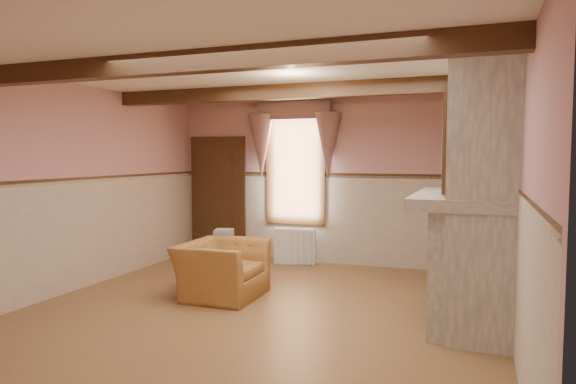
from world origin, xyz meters
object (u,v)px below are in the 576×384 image
at_px(radiator, 295,246).
at_px(bowl, 465,188).
at_px(side_table, 227,261).
at_px(mantel_clock, 466,181).
at_px(oil_lamp, 466,178).
at_px(armchair, 222,269).

relative_size(radiator, bowl, 1.95).
distance_m(side_table, bowl, 3.55).
bearing_deg(mantel_clock, radiator, 152.07).
height_order(mantel_clock, oil_lamp, oil_lamp).
xyz_separation_m(armchair, radiator, (0.20, 2.24, -0.06)).
height_order(bowl, mantel_clock, mantel_clock).
bearing_deg(mantel_clock, oil_lamp, -90.00).
xyz_separation_m(bowl, oil_lamp, (0.00, 0.43, 0.10)).
bearing_deg(radiator, mantel_clock, -37.79).
bearing_deg(oil_lamp, bowl, -90.00).
height_order(radiator, mantel_clock, mantel_clock).
height_order(side_table, bowl, bowl).
xyz_separation_m(radiator, bowl, (2.76, -1.92, 1.16)).
relative_size(armchair, radiator, 1.57).
relative_size(radiator, mantel_clock, 2.92).
distance_m(armchair, bowl, 3.18).
bearing_deg(mantel_clock, armchair, -165.24).
bearing_deg(armchair, side_table, 21.82).
height_order(armchair, oil_lamp, oil_lamp).
bearing_deg(side_table, radiator, 68.64).
distance_m(armchair, mantel_clock, 3.28).
relative_size(side_table, bowl, 1.53).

